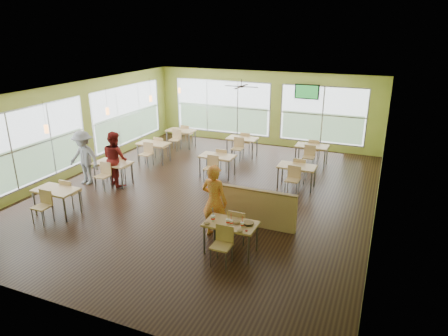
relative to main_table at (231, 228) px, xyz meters
The scene contains 20 objects.
room 3.73m from the main_table, 123.69° to the left, with size 12.00×12.04×3.20m.
window_bays 7.70m from the main_table, 127.41° to the left, with size 9.24×10.24×2.38m.
main_table is the anchor object (origin of this frame).
half_wall_divider 1.45m from the main_table, 90.00° to the left, with size 2.40×0.14×1.04m.
dining_tables 5.61m from the main_table, 122.91° to the left, with size 6.92×8.72×0.87m.
pendant_lights 6.62m from the main_table, 144.75° to the left, with size 0.11×7.31×0.86m.
ceiling_fan 6.73m from the main_table, 108.43° to the left, with size 1.25×1.25×0.29m.
tv_backwall 9.08m from the main_table, 91.29° to the left, with size 1.00×0.07×0.60m.
man_plaid 0.92m from the main_table, 139.40° to the left, with size 0.69×0.45×1.88m, color #E04718.
patron_maroon 5.65m from the main_table, 153.88° to the left, with size 0.88×0.68×1.81m, color maroon.
patron_grey 6.43m from the main_table, 160.52° to the left, with size 1.17×0.67×1.81m, color slate.
cup_blue 0.46m from the main_table, behind, with size 0.11×0.11×0.38m.
cup_yellow 0.21m from the main_table, 115.59° to the right, with size 0.10×0.10×0.34m.
cup_red_near 0.21m from the main_table, 65.38° to the right, with size 0.09×0.09×0.32m.
cup_red_far 0.37m from the main_table, 15.17° to the right, with size 0.08×0.08×0.31m.
food_basket 0.43m from the main_table, 12.31° to the left, with size 0.25×0.25×0.06m.
ketchup_cup 0.53m from the main_table, 25.84° to the right, with size 0.05×0.05×0.02m, color #A72217.
wrapper_left 0.57m from the main_table, 153.02° to the right, with size 0.15×0.14×0.04m, color #9A7C4A.
wrapper_mid 0.19m from the main_table, 23.51° to the left, with size 0.21×0.19×0.05m, color #9A7C4A.
wrapper_right 0.47m from the main_table, 42.02° to the right, with size 0.14×0.12×0.03m, color #9A7C4A.
Camera 1 is at (4.99, -10.57, 4.99)m, focal length 32.00 mm.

